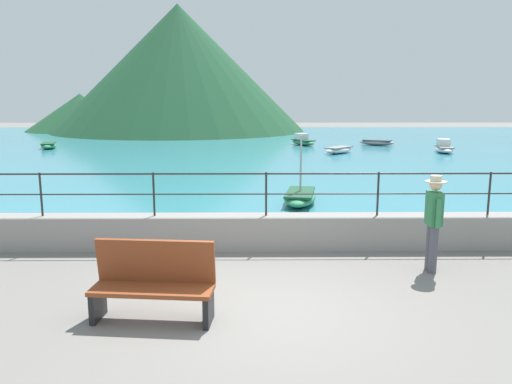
# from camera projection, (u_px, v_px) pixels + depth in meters

# --- Properties ---
(ground_plane) EXTENTS (120.00, 120.00, 0.00)m
(ground_plane) POSITION_uv_depth(u_px,v_px,m) (272.00, 312.00, 7.37)
(ground_plane) COLOR slate
(promenade_wall) EXTENTS (20.00, 0.56, 0.70)m
(promenade_wall) POSITION_uv_depth(u_px,v_px,m) (266.00, 232.00, 10.45)
(promenade_wall) COLOR gray
(promenade_wall) RESTS_ON ground
(railing) EXTENTS (18.44, 0.04, 0.90)m
(railing) POSITION_uv_depth(u_px,v_px,m) (266.00, 185.00, 10.27)
(railing) COLOR #282623
(railing) RESTS_ON promenade_wall
(lake_water) EXTENTS (64.00, 44.32, 0.06)m
(lake_water) POSITION_uv_depth(u_px,v_px,m) (256.00, 146.00, 32.77)
(lake_water) COLOR teal
(lake_water) RESTS_ON ground
(hill_main) EXTENTS (23.85, 23.85, 11.75)m
(hill_main) POSITION_uv_depth(u_px,v_px,m) (179.00, 69.00, 47.45)
(hill_main) COLOR #1E4C2D
(hill_main) RESTS_ON ground
(hill_secondary) EXTENTS (10.38, 10.38, 3.58)m
(hill_secondary) POSITION_uv_depth(u_px,v_px,m) (81.00, 113.00, 48.32)
(hill_secondary) COLOR #1E4C2D
(hill_secondary) RESTS_ON ground
(bench_main) EXTENTS (1.75, 0.72, 1.13)m
(bench_main) POSITION_uv_depth(u_px,v_px,m) (154.00, 281.00, 7.05)
(bench_main) COLOR brown
(bench_main) RESTS_ON ground
(person_walking) EXTENTS (0.38, 0.57, 1.75)m
(person_walking) POSITION_uv_depth(u_px,v_px,m) (434.00, 218.00, 8.94)
(person_walking) COLOR #4C4C56
(person_walking) RESTS_ON ground
(boat_2) EXTENTS (1.50, 2.46, 0.36)m
(boat_2) POSITION_uv_depth(u_px,v_px,m) (49.00, 145.00, 31.09)
(boat_2) COLOR #338C59
(boat_2) RESTS_ON lake_water
(boat_3) EXTENTS (2.21, 2.31, 0.36)m
(boat_3) POSITION_uv_depth(u_px,v_px,m) (339.00, 150.00, 28.32)
(boat_3) COLOR white
(boat_3) RESTS_ON lake_water
(boat_4) EXTENTS (2.45, 1.90, 0.36)m
(boat_4) POSITION_uv_depth(u_px,v_px,m) (377.00, 142.00, 33.21)
(boat_4) COLOR gray
(boat_4) RESTS_ON lake_water
(boat_5) EXTENTS (1.26, 2.41, 0.76)m
(boat_5) POSITION_uv_depth(u_px,v_px,m) (444.00, 148.00, 28.70)
(boat_5) COLOR white
(boat_5) RESTS_ON lake_water
(boat_6) EXTENTS (1.84, 2.46, 0.76)m
(boat_6) POSITION_uv_depth(u_px,v_px,m) (303.00, 141.00, 33.34)
(boat_6) COLOR #338C59
(boat_6) RESTS_ON lake_water
(boat_7) EXTENTS (1.30, 2.42, 1.97)m
(boat_7) POSITION_uv_depth(u_px,v_px,m) (300.00, 197.00, 14.67)
(boat_7) COLOR #338C59
(boat_7) RESTS_ON lake_water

